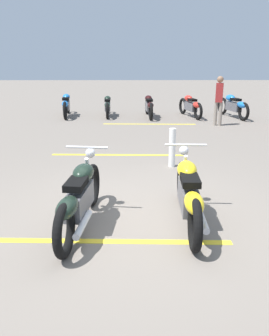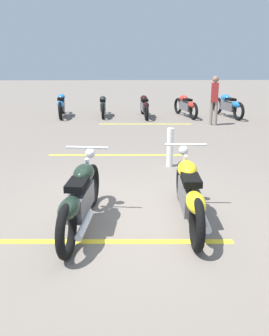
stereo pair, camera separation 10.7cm
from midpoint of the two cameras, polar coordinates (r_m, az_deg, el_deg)
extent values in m
plane|color=slate|center=(5.50, -0.48, -7.33)|extent=(60.00, 60.00, 0.00)
torus|color=black|center=(5.92, 6.92, -2.14)|extent=(0.67, 0.13, 0.67)
torus|color=black|center=(4.49, 9.13, -8.82)|extent=(0.67, 0.13, 0.67)
cube|color=#59595E|center=(5.12, 7.98, -4.35)|extent=(0.85, 0.25, 0.32)
ellipsoid|color=yellow|center=(5.27, 7.74, -0.23)|extent=(0.53, 0.30, 0.24)
ellipsoid|color=yellow|center=(4.54, 8.97, -5.38)|extent=(0.57, 0.26, 0.22)
cube|color=black|center=(4.90, 8.31, -1.88)|extent=(0.45, 0.25, 0.09)
cylinder|color=silver|center=(5.62, 7.28, -0.41)|extent=(0.27, 0.06, 0.56)
cylinder|color=silver|center=(5.46, 7.51, 3.67)|extent=(0.06, 0.62, 0.04)
sphere|color=silver|center=(5.68, 7.21, 2.78)|extent=(0.15, 0.15, 0.15)
cylinder|color=silver|center=(4.84, 10.16, -7.85)|extent=(0.70, 0.11, 0.09)
torus|color=black|center=(5.75, -7.17, -2.72)|extent=(0.68, 0.18, 0.67)
torus|color=black|center=(4.37, -11.36, -9.76)|extent=(0.68, 0.18, 0.67)
cube|color=#59595E|center=(4.97, -9.15, -5.09)|extent=(0.86, 0.31, 0.32)
ellipsoid|color=black|center=(5.11, -8.60, -0.83)|extent=(0.55, 0.34, 0.24)
ellipsoid|color=black|center=(4.41, -10.97, -6.22)|extent=(0.58, 0.30, 0.22)
cube|color=black|center=(4.75, -9.68, -2.56)|extent=(0.46, 0.29, 0.09)
cylinder|color=silver|center=(5.46, -7.76, -0.98)|extent=(0.27, 0.09, 0.56)
cylinder|color=silver|center=(5.29, -8.06, 3.21)|extent=(0.10, 0.62, 0.04)
sphere|color=silver|center=(5.51, -7.55, 2.31)|extent=(0.15, 0.15, 0.15)
cylinder|color=silver|center=(4.65, -8.52, -8.86)|extent=(0.71, 0.17, 0.09)
torus|color=black|center=(15.15, 12.75, 9.55)|extent=(0.67, 0.28, 0.67)
torus|color=black|center=(13.82, 15.89, 8.60)|extent=(0.67, 0.28, 0.67)
cube|color=#59595E|center=(14.42, 14.38, 9.40)|extent=(0.87, 0.43, 0.32)
ellipsoid|color=blue|center=(14.62, 13.92, 10.72)|extent=(0.57, 0.41, 0.24)
ellipsoid|color=blue|center=(13.93, 15.62, 9.62)|extent=(0.60, 0.38, 0.22)
cube|color=black|center=(14.28, 14.73, 10.43)|extent=(0.49, 0.35, 0.09)
torus|color=black|center=(14.97, 6.67, 9.71)|extent=(0.64, 0.26, 0.64)
torus|color=black|center=(13.62, 9.07, 8.85)|extent=(0.64, 0.26, 0.64)
cube|color=#59595E|center=(14.24, 7.91, 9.60)|extent=(0.83, 0.40, 0.30)
ellipsoid|color=red|center=(14.44, 7.54, 10.86)|extent=(0.55, 0.38, 0.23)
ellipsoid|color=red|center=(13.73, 8.85, 9.83)|extent=(0.57, 0.35, 0.21)
cube|color=black|center=(14.09, 8.16, 10.60)|extent=(0.46, 0.33, 0.09)
torus|color=black|center=(14.79, 1.03, 9.74)|extent=(0.65, 0.14, 0.64)
torus|color=black|center=(13.32, 1.66, 8.88)|extent=(0.65, 0.14, 0.64)
cube|color=#59595E|center=(14.00, 1.35, 9.64)|extent=(0.82, 0.25, 0.31)
ellipsoid|color=black|center=(14.22, 1.25, 10.93)|extent=(0.51, 0.29, 0.23)
ellipsoid|color=black|center=(13.44, 1.60, 9.89)|extent=(0.55, 0.26, 0.21)
cube|color=black|center=(13.84, 1.42, 10.67)|extent=(0.43, 0.25, 0.09)
torus|color=black|center=(15.02, -5.17, 9.72)|extent=(0.61, 0.13, 0.60)
torus|color=black|center=(13.63, -5.24, 8.93)|extent=(0.61, 0.13, 0.60)
cube|color=#59595E|center=(14.27, -5.21, 9.62)|extent=(0.77, 0.23, 0.29)
ellipsoid|color=black|center=(14.48, -5.23, 10.82)|extent=(0.48, 0.27, 0.22)
ellipsoid|color=black|center=(13.74, -5.26, 9.86)|extent=(0.52, 0.24, 0.20)
cube|color=black|center=(14.12, -5.25, 10.58)|extent=(0.41, 0.23, 0.08)
torus|color=black|center=(15.25, -11.43, 9.69)|extent=(0.68, 0.18, 0.67)
torus|color=black|center=(13.71, -11.83, 8.82)|extent=(0.68, 0.18, 0.67)
cube|color=#59595E|center=(14.42, -11.66, 9.58)|extent=(0.86, 0.31, 0.32)
ellipsoid|color=blue|center=(14.65, -11.66, 10.89)|extent=(0.55, 0.33, 0.24)
ellipsoid|color=blue|center=(13.84, -11.84, 9.84)|extent=(0.58, 0.30, 0.22)
cube|color=black|center=(14.26, -11.76, 10.63)|extent=(0.46, 0.28, 0.09)
cylinder|color=gray|center=(12.66, 11.74, 8.41)|extent=(0.11, 0.11, 0.79)
cylinder|color=gray|center=(12.65, 12.47, 8.36)|extent=(0.11, 0.11, 0.79)
cube|color=maroon|center=(12.57, 12.31, 11.56)|extent=(0.24, 0.27, 0.62)
sphere|color=#8C664C|center=(12.54, 12.44, 13.51)|extent=(0.21, 0.21, 0.21)
cylinder|color=white|center=(7.73, 5.23, 3.24)|extent=(0.14, 0.14, 0.83)
cube|color=yellow|center=(4.77, -4.65, -11.48)|extent=(0.21, 3.20, 0.01)
cube|color=yellow|center=(8.70, -3.35, 2.07)|extent=(0.21, 3.20, 0.01)
cube|color=yellow|center=(12.64, 1.45, 6.95)|extent=(0.21, 3.20, 0.01)
camera|label=1|loc=(0.05, 89.45, 0.17)|focal=38.66mm
camera|label=2|loc=(0.05, -90.55, -0.17)|focal=38.66mm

